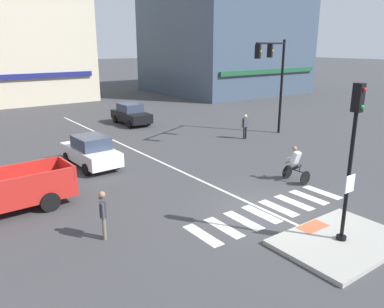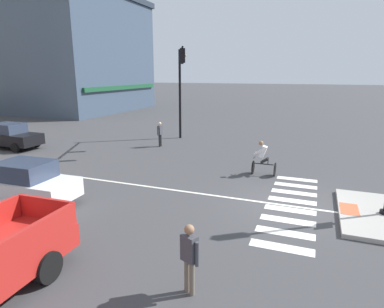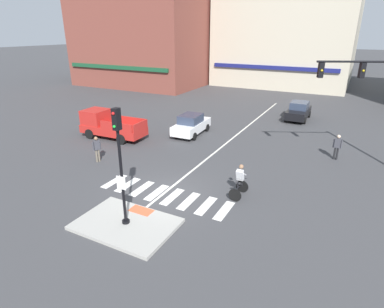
{
  "view_description": "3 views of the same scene",
  "coord_description": "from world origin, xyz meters",
  "px_view_note": "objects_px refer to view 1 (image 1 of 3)",
  "views": [
    {
      "loc": [
        -10.36,
        -9.25,
        6.2
      ],
      "look_at": [
        0.3,
        5.45,
        0.94
      ],
      "focal_mm": 35.65,
      "sensor_mm": 36.0,
      "label": 1
    },
    {
      "loc": [
        -11.94,
        -0.7,
        4.8
      ],
      "look_at": [
        1.37,
        4.41,
        1.26
      ],
      "focal_mm": 30.41,
      "sensor_mm": 36.0,
      "label": 2
    },
    {
      "loc": [
        7.76,
        -11.91,
        7.8
      ],
      "look_at": [
        -0.07,
        3.09,
        1.1
      ],
      "focal_mm": 29.31,
      "sensor_mm": 36.0,
      "label": 3
    }
  ],
  "objects_px": {
    "cyclist": "(296,164)",
    "pedestrian_waiting_far_side": "(245,125)",
    "car_white_westbound_far": "(91,151)",
    "car_black_eastbound_distant": "(131,114)",
    "pedestrian_at_curb_left": "(103,211)",
    "traffic_light_mast": "(275,70)",
    "signal_pole": "(352,150)"
  },
  "relations": [
    {
      "from": "car_black_eastbound_distant",
      "to": "pedestrian_waiting_far_side",
      "type": "height_order",
      "value": "pedestrian_waiting_far_side"
    },
    {
      "from": "cyclist",
      "to": "pedestrian_at_curb_left",
      "type": "bearing_deg",
      "value": 179.43
    },
    {
      "from": "traffic_light_mast",
      "to": "cyclist",
      "type": "distance_m",
      "value": 9.44
    },
    {
      "from": "car_black_eastbound_distant",
      "to": "cyclist",
      "type": "distance_m",
      "value": 16.45
    },
    {
      "from": "car_white_westbound_far",
      "to": "pedestrian_at_curb_left",
      "type": "xyz_separation_m",
      "value": [
        -2.63,
        -7.72,
        0.17
      ]
    },
    {
      "from": "car_black_eastbound_distant",
      "to": "pedestrian_at_curb_left",
      "type": "relative_size",
      "value": 2.46
    },
    {
      "from": "car_white_westbound_far",
      "to": "pedestrian_waiting_far_side",
      "type": "xyz_separation_m",
      "value": [
        10.71,
        -0.35,
        0.17
      ]
    },
    {
      "from": "car_black_eastbound_distant",
      "to": "pedestrian_at_curb_left",
      "type": "xyz_separation_m",
      "value": [
        -9.39,
        -16.35,
        0.17
      ]
    },
    {
      "from": "cyclist",
      "to": "car_black_eastbound_distant",
      "type": "bearing_deg",
      "value": 90.19
    },
    {
      "from": "signal_pole",
      "to": "pedestrian_at_curb_left",
      "type": "bearing_deg",
      "value": 141.61
    },
    {
      "from": "cyclist",
      "to": "pedestrian_waiting_far_side",
      "type": "xyz_separation_m",
      "value": [
        3.9,
        7.47,
        0.11
      ]
    },
    {
      "from": "signal_pole",
      "to": "pedestrian_waiting_far_side",
      "type": "distance_m",
      "value": 14.35
    },
    {
      "from": "pedestrian_at_curb_left",
      "to": "car_black_eastbound_distant",
      "type": "bearing_deg",
      "value": 60.13
    },
    {
      "from": "traffic_light_mast",
      "to": "car_black_eastbound_distant",
      "type": "xyz_separation_m",
      "value": [
        -5.66,
        9.79,
        -3.73
      ]
    },
    {
      "from": "traffic_light_mast",
      "to": "pedestrian_at_curb_left",
      "type": "bearing_deg",
      "value": -156.45
    },
    {
      "from": "car_white_westbound_far",
      "to": "cyclist",
      "type": "height_order",
      "value": "cyclist"
    },
    {
      "from": "traffic_light_mast",
      "to": "pedestrian_at_curb_left",
      "type": "height_order",
      "value": "traffic_light_mast"
    },
    {
      "from": "car_black_eastbound_distant",
      "to": "car_white_westbound_far",
      "type": "relative_size",
      "value": 0.99
    },
    {
      "from": "signal_pole",
      "to": "cyclist",
      "type": "height_order",
      "value": "signal_pole"
    },
    {
      "from": "cyclist",
      "to": "pedestrian_waiting_far_side",
      "type": "distance_m",
      "value": 8.42
    },
    {
      "from": "car_white_westbound_far",
      "to": "pedestrian_waiting_far_side",
      "type": "relative_size",
      "value": 2.5
    },
    {
      "from": "car_white_westbound_far",
      "to": "cyclist",
      "type": "distance_m",
      "value": 10.37
    },
    {
      "from": "pedestrian_waiting_far_side",
      "to": "traffic_light_mast",
      "type": "bearing_deg",
      "value": -25.46
    },
    {
      "from": "car_black_eastbound_distant",
      "to": "car_white_westbound_far",
      "type": "xyz_separation_m",
      "value": [
        -6.76,
        -8.63,
        0.0
      ]
    },
    {
      "from": "car_white_westbound_far",
      "to": "cyclist",
      "type": "relative_size",
      "value": 2.48
    },
    {
      "from": "car_white_westbound_far",
      "to": "cyclist",
      "type": "xyz_separation_m",
      "value": [
        6.82,
        -7.82,
        0.06
      ]
    },
    {
      "from": "signal_pole",
      "to": "cyclist",
      "type": "distance_m",
      "value": 6.23
    },
    {
      "from": "traffic_light_mast",
      "to": "cyclist",
      "type": "xyz_separation_m",
      "value": [
        -5.6,
        -6.65,
        -3.67
      ]
    },
    {
      "from": "pedestrian_waiting_far_side",
      "to": "cyclist",
      "type": "bearing_deg",
      "value": -117.55
    },
    {
      "from": "car_black_eastbound_distant",
      "to": "traffic_light_mast",
      "type": "bearing_deg",
      "value": -59.99
    },
    {
      "from": "car_black_eastbound_distant",
      "to": "cyclist",
      "type": "xyz_separation_m",
      "value": [
        0.06,
        -16.45,
        0.06
      ]
    },
    {
      "from": "car_black_eastbound_distant",
      "to": "pedestrian_at_curb_left",
      "type": "distance_m",
      "value": 18.86
    }
  ]
}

